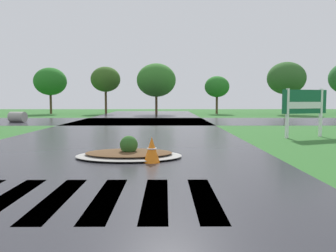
% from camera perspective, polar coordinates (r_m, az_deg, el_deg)
% --- Properties ---
extents(asphalt_roadway, '(10.85, 80.00, 0.01)m').
position_cam_1_polar(asphalt_roadway, '(12.50, -9.56, -3.87)').
color(asphalt_roadway, '#2B2B30').
rests_on(asphalt_roadway, ground).
extents(asphalt_cross_road, '(90.00, 9.77, 0.01)m').
position_cam_1_polar(asphalt_cross_road, '(28.28, -4.44, 0.82)').
color(asphalt_cross_road, '#2B2B30').
rests_on(asphalt_cross_road, ground).
extents(crosswalk_stripes, '(5.85, 2.85, 0.01)m').
position_cam_1_polar(crosswalk_stripes, '(6.70, -17.98, -11.35)').
color(crosswalk_stripes, white).
rests_on(crosswalk_stripes, ground).
extents(estate_billboard, '(2.42, 0.94, 2.30)m').
position_cam_1_polar(estate_billboard, '(17.44, 21.80, 3.37)').
color(estate_billboard, white).
rests_on(estate_billboard, ground).
extents(median_island, '(3.29, 2.18, 0.68)m').
position_cam_1_polar(median_island, '(10.71, -6.53, -4.57)').
color(median_island, '#9E9B93').
rests_on(median_island, ground).
extents(drainage_pipe_stack, '(1.39, 1.09, 0.82)m').
position_cam_1_polar(drainage_pipe_stack, '(29.34, -23.76, 1.38)').
color(drainage_pipe_stack, '#9E9B93').
rests_on(drainage_pipe_stack, ground).
extents(traffic_cone, '(0.47, 0.47, 0.73)m').
position_cam_1_polar(traffic_cone, '(9.79, -2.72, -4.02)').
color(traffic_cone, orange).
rests_on(traffic_cone, ground).
extents(background_treeline, '(40.83, 6.05, 6.36)m').
position_cam_1_polar(background_treeline, '(42.03, 7.24, 7.64)').
color(background_treeline, '#4C3823').
rests_on(background_treeline, ground).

